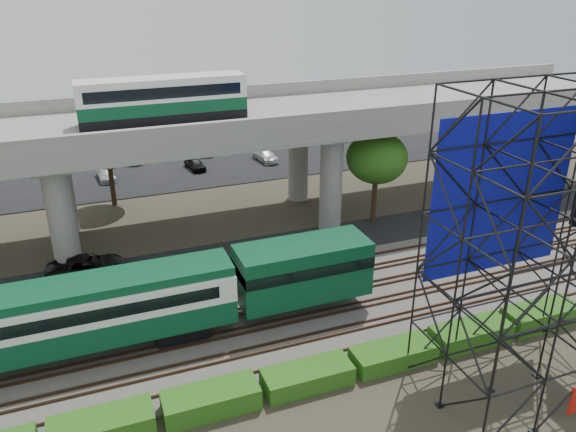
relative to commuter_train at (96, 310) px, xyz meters
name	(u,v)px	position (x,y,z in m)	size (l,w,h in m)	color
ground	(262,341)	(8.58, -2.00, -2.88)	(140.00, 140.00, 0.00)	#474233
ballast_bed	(252,321)	(8.58, 0.00, -2.78)	(90.00, 12.00, 0.20)	slate
service_road	(217,259)	(8.58, 8.50, -2.84)	(90.00, 5.00, 0.08)	black
parking_lot	(163,164)	(8.58, 32.00, -2.84)	(90.00, 18.00, 0.08)	black
harbor_water	(138,118)	(8.58, 54.00, -2.87)	(140.00, 40.00, 0.03)	#465D73
rail_tracks	(251,318)	(8.58, 0.00, -2.60)	(90.00, 9.52, 0.16)	#472D1E
commuter_train	(96,310)	(0.00, 0.00, 0.00)	(29.30, 3.06, 4.30)	black
overpass	(191,132)	(8.43, 14.00, 5.33)	(80.00, 12.00, 12.40)	#9E9B93
scaffold_tower	(540,254)	(19.53, -9.98, 4.59)	(9.36, 6.36, 15.00)	black
hedge_strip	(308,376)	(9.59, -6.30, -2.32)	(34.60, 1.80, 1.20)	#265112
trees	(134,171)	(3.92, 14.17, 2.69)	(40.94, 16.94, 7.69)	#382314
suv	(87,266)	(-0.32, 9.29, -2.07)	(2.44, 5.28, 1.47)	black
parked_cars	(168,159)	(9.03, 31.55, -2.20)	(36.25, 9.40, 1.31)	silver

